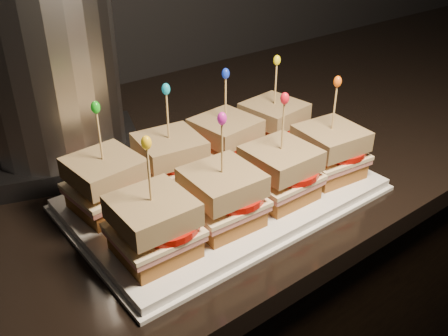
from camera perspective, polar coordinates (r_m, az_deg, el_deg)
cabinet at (r=1.34m, az=6.65°, el=-12.86°), size 2.63×0.71×0.91m
granite_slab at (r=1.08m, az=8.09°, el=5.79°), size 2.67×0.75×0.03m
platter at (r=0.75m, az=-0.00°, el=-3.04°), size 0.44×0.27×0.02m
platter_rim at (r=0.76m, az=-0.00°, el=-3.42°), size 0.45×0.28×0.01m
sandwich_0_bread_bot at (r=0.72m, az=-13.08°, el=-3.58°), size 0.09×0.09×0.02m
sandwich_0_ham at (r=0.71m, az=-13.22°, el=-2.50°), size 0.10×0.10×0.01m
sandwich_0_cheese at (r=0.71m, az=-13.29°, el=-2.02°), size 0.11×0.10×0.01m
sandwich_0_tomato at (r=0.70m, az=-12.27°, el=-1.39°), size 0.09×0.09×0.01m
sandwich_0_bread_top at (r=0.70m, az=-13.54°, el=-0.11°), size 0.10×0.10×0.03m
sandwich_0_pick at (r=0.67m, az=-13.99°, el=3.22°), size 0.00×0.00×0.09m
sandwich_0_frill at (r=0.66m, az=-14.46°, el=6.73°), size 0.01×0.01×0.02m
sandwich_1_bread_bot at (r=0.76m, az=-6.05°, el=-0.98°), size 0.10×0.10×0.02m
sandwich_1_ham at (r=0.75m, az=-6.11°, el=0.08°), size 0.11×0.11×0.01m
sandwich_1_cheese at (r=0.75m, az=-6.14°, el=0.55°), size 0.11×0.11×0.01m
sandwich_1_tomato at (r=0.75m, az=-5.15°, el=1.15°), size 0.09×0.09×0.01m
sandwich_1_bread_top at (r=0.74m, az=-6.25°, el=2.39°), size 0.10×0.10×0.03m
sandwich_1_pick at (r=0.72m, az=-6.45°, el=5.60°), size 0.00×0.00×0.09m
sandwich_1_frill at (r=0.70m, az=-6.65°, el=8.95°), size 0.01×0.01×0.02m
sandwich_2_bread_bot at (r=0.81m, az=0.17°, el=1.35°), size 0.10×0.10×0.02m
sandwich_2_ham at (r=0.81m, az=0.18°, el=2.36°), size 0.11×0.10×0.01m
sandwich_2_cheese at (r=0.80m, az=0.18°, el=2.80°), size 0.11×0.10×0.01m
sandwich_2_tomato at (r=0.80m, az=1.12°, el=3.36°), size 0.09×0.09×0.01m
sandwich_2_bread_top at (r=0.79m, az=0.18°, el=4.56°), size 0.10×0.10×0.03m
sandwich_2_pick at (r=0.77m, az=0.18°, el=7.59°), size 0.00×0.00×0.09m
sandwich_2_frill at (r=0.76m, az=0.19°, el=10.75°), size 0.01×0.01×0.02m
sandwich_3_bread_bot at (r=0.88m, az=5.59°, el=3.36°), size 0.10×0.10×0.02m
sandwich_3_ham at (r=0.87m, az=5.64°, el=4.31°), size 0.11×0.10×0.01m
sandwich_3_cheese at (r=0.87m, az=5.67°, el=4.73°), size 0.11×0.10×0.01m
sandwich_3_tomato at (r=0.87m, az=6.54°, el=5.25°), size 0.09×0.09×0.01m
sandwich_3_bread_top at (r=0.85m, az=5.76°, el=6.38°), size 0.10×0.10×0.03m
sandwich_3_pick at (r=0.84m, az=5.91°, el=9.22°), size 0.00×0.00×0.09m
sandwich_3_frill at (r=0.82m, az=6.07°, el=12.16°), size 0.01×0.01×0.02m
sandwich_4_bread_bot at (r=0.63m, az=-7.88°, el=-8.64°), size 0.09×0.09×0.02m
sandwich_4_ham at (r=0.62m, az=-7.98°, el=-7.47°), size 0.10×0.09×0.01m
sandwich_4_cheese at (r=0.61m, az=-8.03°, el=-6.95°), size 0.10×0.10×0.01m
sandwich_4_tomato at (r=0.61m, az=-6.82°, el=-6.25°), size 0.09×0.09×0.01m
sandwich_4_bread_top at (r=0.60m, az=-8.21°, el=-4.86°), size 0.09×0.09×0.03m
sandwich_4_pick at (r=0.57m, az=-8.53°, el=-1.14°), size 0.00×0.00×0.09m
sandwich_4_frill at (r=0.55m, az=-8.88°, el=2.87°), size 0.01×0.01×0.02m
sandwich_5_bread_bot at (r=0.67m, az=-0.21°, el=-5.30°), size 0.09×0.09×0.02m
sandwich_5_ham at (r=0.66m, az=-0.21°, el=-4.16°), size 0.10×0.10×0.01m
sandwich_5_cheese at (r=0.66m, az=-0.21°, el=-3.66°), size 0.10×0.10×0.01m
sandwich_5_tomato at (r=0.66m, az=0.93°, el=-2.99°), size 0.09×0.09×0.01m
sandwich_5_bread_top at (r=0.65m, az=-0.22°, el=-1.64°), size 0.09×0.09×0.03m
sandwich_5_pick at (r=0.62m, az=-0.23°, el=1.90°), size 0.00×0.00×0.09m
sandwich_5_frill at (r=0.60m, az=-0.23°, el=5.68°), size 0.01×0.01×0.02m
sandwich_6_bread_bot at (r=0.73m, az=6.29°, el=-2.36°), size 0.09×0.09×0.02m
sandwich_6_ham at (r=0.72m, az=6.36°, el=-1.28°), size 0.10×0.09×0.01m
sandwich_6_cheese at (r=0.72m, az=6.39°, el=-0.80°), size 0.10×0.09×0.01m
sandwich_6_tomato at (r=0.72m, az=7.45°, el=-0.18°), size 0.09×0.09×0.01m
sandwich_6_bread_top at (r=0.71m, az=6.52°, el=1.10°), size 0.09×0.09×0.03m
sandwich_6_pick at (r=0.69m, az=6.73°, el=4.41°), size 0.00×0.00×0.09m
sandwich_6_frill at (r=0.67m, az=6.96°, el=7.90°), size 0.01×0.01×0.02m
sandwich_7_bread_bot at (r=0.80m, az=11.74°, el=0.14°), size 0.10×0.10×0.02m
sandwich_7_ham at (r=0.79m, az=11.86°, el=1.15°), size 0.11×0.10×0.01m
sandwich_7_cheese at (r=0.79m, az=11.91°, el=1.60°), size 0.11×0.10×0.01m
sandwich_7_tomato at (r=0.79m, az=12.87°, el=2.16°), size 0.09×0.09×0.01m
sandwich_7_bread_top at (r=0.78m, az=12.12°, el=3.37°), size 0.10×0.10×0.03m
sandwich_7_pick at (r=0.76m, az=12.48°, el=6.43°), size 0.00×0.00×0.09m
sandwich_7_frill at (r=0.74m, az=12.86°, el=9.61°), size 0.01×0.01×0.02m
appliance_base at (r=0.90m, az=-17.98°, el=1.64°), size 0.32×0.29×0.03m
appliance_body at (r=0.84m, az=-19.67°, el=11.21°), size 0.22×0.22×0.28m
appliance at (r=0.84m, az=-19.60°, el=10.86°), size 0.26×0.22×0.34m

